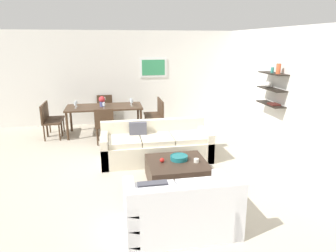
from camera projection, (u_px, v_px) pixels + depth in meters
The scene contains 23 objects.
ground_plane at pixel (153, 166), 6.09m from camera, with size 18.00×18.00×0.00m, color #BCB29E.
back_wall_unit at pixel (145, 77), 9.12m from camera, with size 8.40×0.09×2.70m.
right_wall_shelf_unit at pixel (281, 90), 6.85m from camera, with size 0.34×8.20×2.70m.
sofa_beige at pixel (156, 146), 6.35m from camera, with size 2.23×0.90×0.78m.
loveseat_white at pixel (180, 209), 3.96m from camera, with size 1.43×0.90×0.78m.
coffee_table at pixel (177, 172), 5.35m from camera, with size 1.02×0.98×0.38m.
decorative_bowl at pixel (179, 157), 5.37m from camera, with size 0.31×0.31×0.08m.
candle_jar at pixel (196, 160), 5.26m from camera, with size 0.09×0.09×0.07m, color silver.
apple_on_coffee_table at pixel (162, 160), 5.25m from camera, with size 0.08×0.08×0.08m, color red.
dining_table at pixel (104, 109), 8.02m from camera, with size 1.96×0.92×0.75m.
dining_chair_right_near at pixel (158, 115), 8.13m from camera, with size 0.44×0.44×0.88m.
dining_chair_foot at pixel (104, 124), 7.25m from camera, with size 0.44×0.44×0.88m.
dining_chair_left_far at pixel (51, 116), 8.01m from camera, with size 0.44×0.44×0.88m.
dining_chair_right_far at pixel (155, 111), 8.52m from camera, with size 0.44×0.44×0.88m.
dining_chair_left_near at pixel (48, 120), 7.62m from camera, with size 0.44×0.44×0.88m.
dining_chair_head at pixel (105, 108), 8.89m from camera, with size 0.44×0.44×0.88m.
wine_glass_left_near at pixel (75, 104), 7.74m from camera, with size 0.06×0.06×0.17m.
wine_glass_left_far at pixel (76, 102), 7.95m from camera, with size 0.06×0.06×0.15m.
wine_glass_foot at pixel (104, 105), 7.59m from camera, with size 0.06×0.06×0.18m.
wine_glass_head at pixel (104, 99), 8.35m from camera, with size 0.07×0.07×0.17m.
wine_glass_right_far at pixel (131, 100), 8.21m from camera, with size 0.08×0.08×0.17m.
wine_glass_right_near at pixel (132, 101), 7.99m from camera, with size 0.08×0.08×0.18m.
centerpiece_vase at pixel (102, 101), 7.95m from camera, with size 0.16×0.16×0.27m.
Camera 1 is at (-0.76, -5.61, 2.40)m, focal length 32.62 mm.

